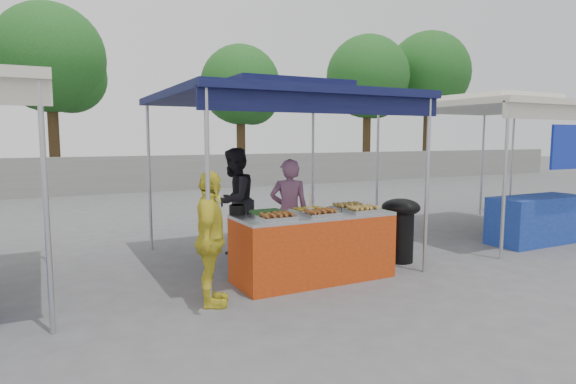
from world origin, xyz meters
name	(u,v)px	position (x,y,z in m)	size (l,w,h in m)	color
ground_plane	(309,277)	(0.00, 0.00, 0.00)	(80.00, 80.00, 0.00)	#565659
back_wall	(144,174)	(0.00, 11.00, 0.60)	(40.00, 0.25, 1.20)	gray
main_canopy	(276,97)	(0.00, 0.97, 2.37)	(3.20, 3.20, 2.57)	#B4B4BB
neighbor_stall_right	(512,149)	(4.50, 0.57, 1.60)	(3.20, 3.20, 2.57)	#B4B4BB
tree_1	(55,63)	(-2.43, 13.35, 4.33)	(3.71, 3.68, 6.33)	#3E2C18
tree_2	(243,89)	(4.50, 13.34, 3.78)	(3.32, 3.22, 5.54)	#3E2C18
tree_3	(370,81)	(10.43, 12.79, 4.36)	(3.73, 3.71, 6.38)	#3E2C18
tree_4	(430,77)	(14.64, 13.42, 4.83)	(4.11, 4.11, 7.06)	#3E2C18
vendor_table	(313,246)	(0.00, -0.10, 0.43)	(2.00, 0.80, 0.85)	#BA3A10
food_tray_fl	(277,217)	(-0.62, -0.34, 0.88)	(0.42, 0.30, 0.07)	silver
food_tray_fm	(321,214)	(-0.03, -0.34, 0.88)	(0.42, 0.30, 0.07)	silver
food_tray_fr	(363,210)	(0.58, -0.34, 0.88)	(0.42, 0.30, 0.07)	silver
food_tray_bl	(267,213)	(-0.61, -0.04, 0.88)	(0.42, 0.30, 0.07)	silver
food_tray_bm	(308,210)	(-0.02, -0.01, 0.88)	(0.42, 0.30, 0.07)	silver
food_tray_br	(348,207)	(0.57, -0.03, 0.88)	(0.42, 0.30, 0.07)	silver
cooking_pot	(238,210)	(-0.89, 0.24, 0.91)	(0.21, 0.21, 0.12)	black
skewer_cup	(310,213)	(-0.16, -0.29, 0.90)	(0.08, 0.08, 0.10)	#B4B4BB
wok_burner	(400,224)	(1.56, 0.08, 0.55)	(0.55, 0.55, 0.93)	black
crate_left	(266,262)	(-0.41, 0.45, 0.14)	(0.46, 0.32, 0.27)	#13299C
crate_right	(311,253)	(0.41, 0.66, 0.13)	(0.44, 0.31, 0.26)	#13299C
crate_stacked	(311,235)	(0.41, 0.66, 0.40)	(0.44, 0.31, 0.26)	#13299C
vendor_woman	(289,212)	(0.08, 0.73, 0.75)	(0.55, 0.36, 1.50)	#845475
helper_man	(234,201)	(-0.37, 1.71, 0.82)	(0.80, 0.62, 1.64)	black
customer_person	(211,239)	(-1.46, -0.44, 0.73)	(0.85, 0.35, 1.45)	yellow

